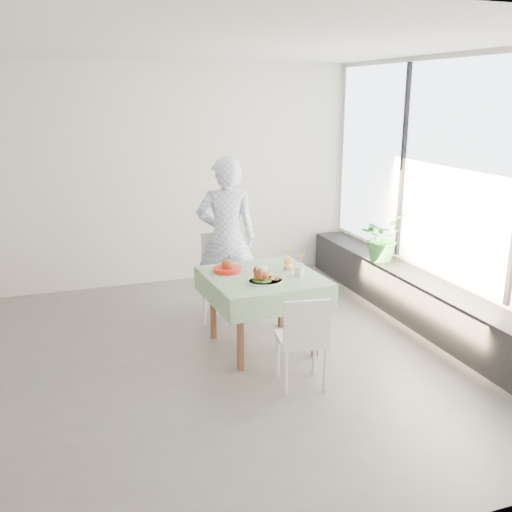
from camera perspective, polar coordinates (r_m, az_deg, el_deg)
name	(u,v)px	position (r m, az deg, el deg)	size (l,w,h in m)	color
floor	(168,367)	(5.37, -8.81, -10.91)	(6.00, 6.00, 0.00)	#5C5957
ceiling	(153,41)	(4.82, -10.30, 20.37)	(6.00, 6.00, 0.00)	white
wall_back	(125,178)	(7.35, -12.94, 7.64)	(6.00, 0.02, 2.80)	white
wall_front	(259,326)	(2.58, 0.35, -7.06)	(6.00, 0.02, 2.80)	white
wall_right	(455,197)	(6.15, 19.32, 5.61)	(0.02, 5.00, 2.80)	white
window_pane	(455,172)	(6.10, 19.31, 7.91)	(0.01, 4.80, 2.18)	#D1E0F9
window_ledge	(429,305)	(6.32, 16.94, -4.74)	(0.40, 4.80, 0.50)	black
cafe_table	(263,303)	(5.53, 0.66, -4.69)	(1.10, 1.10, 0.74)	brown
chair_far	(222,293)	(6.32, -3.46, -3.71)	(0.54, 0.54, 0.93)	white
chair_near	(301,357)	(4.92, 4.55, -10.06)	(0.45, 0.45, 0.83)	white
diner	(227,238)	(6.23, -2.96, 1.81)	(0.65, 0.43, 1.78)	#91B1E8
main_dish	(264,277)	(5.21, 0.76, -2.09)	(0.32, 0.32, 0.17)	white
juice_cup_orange	(288,264)	(5.58, 3.21, -0.81)	(0.09, 0.09, 0.26)	white
juice_cup_lemonade	(299,270)	(5.41, 4.33, -1.42)	(0.09, 0.09, 0.25)	white
second_dish	(228,268)	(5.53, -2.87, -1.21)	(0.27, 0.27, 0.13)	red
potted_plant	(382,237)	(6.85, 12.47, 1.84)	(0.51, 0.45, 0.57)	#2B833E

